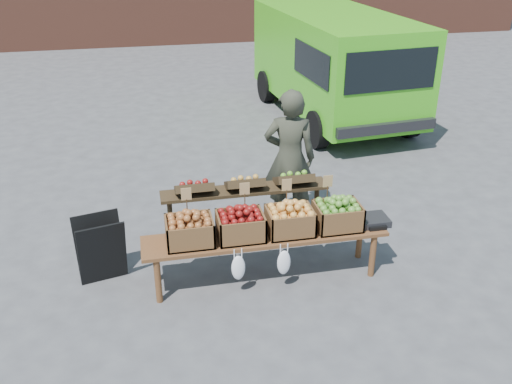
{
  "coord_description": "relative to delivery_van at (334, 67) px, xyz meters",
  "views": [
    {
      "loc": [
        -0.83,
        -5.08,
        3.76
      ],
      "look_at": [
        0.37,
        0.68,
        0.85
      ],
      "focal_mm": 40.0,
      "sensor_mm": 36.0,
      "label": 1
    }
  ],
  "objects": [
    {
      "name": "crate_golden_apples",
      "position": [
        -3.36,
        -5.23,
        -0.31
      ],
      "size": [
        0.5,
        0.4,
        0.28
      ],
      "primitive_type": null,
      "color": "#A76032",
      "rests_on": "display_bench"
    },
    {
      "name": "crate_russet_pears",
      "position": [
        -2.81,
        -5.23,
        -0.31
      ],
      "size": [
        0.5,
        0.4,
        0.28
      ],
      "primitive_type": null,
      "color": "maroon",
      "rests_on": "display_bench"
    },
    {
      "name": "weighing_scale",
      "position": [
        -1.28,
        -5.23,
        -0.41
      ],
      "size": [
        0.34,
        0.3,
        0.08
      ],
      "primitive_type": "cube",
      "color": "black",
      "rests_on": "display_bench"
    },
    {
      "name": "chalkboard_sign",
      "position": [
        -4.32,
        -4.89,
        -0.63
      ],
      "size": [
        0.57,
        0.4,
        0.79
      ],
      "primitive_type": null,
      "rotation": [
        0.0,
        0.0,
        0.23
      ],
      "color": "black",
      "rests_on": "ground"
    },
    {
      "name": "crate_green_apples",
      "position": [
        -1.71,
        -5.23,
        -0.31
      ],
      "size": [
        0.5,
        0.4,
        0.28
      ],
      "primitive_type": null,
      "color": "#487A23",
      "rests_on": "display_bench"
    },
    {
      "name": "ground",
      "position": [
        -2.91,
        -5.41,
        -1.02
      ],
      "size": [
        80.0,
        80.0,
        0.0
      ],
      "primitive_type": "plane",
      "color": "#4B4B4D"
    },
    {
      "name": "crate_red_apples",
      "position": [
        -2.26,
        -5.23,
        -0.31
      ],
      "size": [
        0.5,
        0.4,
        0.28
      ],
      "primitive_type": null,
      "color": "gold",
      "rests_on": "display_bench"
    },
    {
      "name": "display_bench",
      "position": [
        -2.53,
        -5.23,
        -0.74
      ],
      "size": [
        2.7,
        0.56,
        0.57
      ],
      "primitive_type": null,
      "color": "brown",
      "rests_on": "ground"
    },
    {
      "name": "back_table",
      "position": [
        -2.62,
        -4.51,
        -0.5
      ],
      "size": [
        2.1,
        0.44,
        1.04
      ],
      "primitive_type": null,
      "color": "#312414",
      "rests_on": "ground"
    },
    {
      "name": "delivery_van",
      "position": [
        0.0,
        0.0,
        0.0
      ],
      "size": [
        2.53,
        4.76,
        2.05
      ],
      "primitive_type": null,
      "rotation": [
        0.0,
        0.0,
        0.1
      ],
      "color": "green",
      "rests_on": "ground"
    },
    {
      "name": "vendor",
      "position": [
        -1.93,
        -3.98,
        -0.11
      ],
      "size": [
        0.76,
        0.61,
        1.82
      ],
      "primitive_type": "imported",
      "rotation": [
        0.0,
        0.0,
        2.85
      ],
      "color": "#323428",
      "rests_on": "ground"
    }
  ]
}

